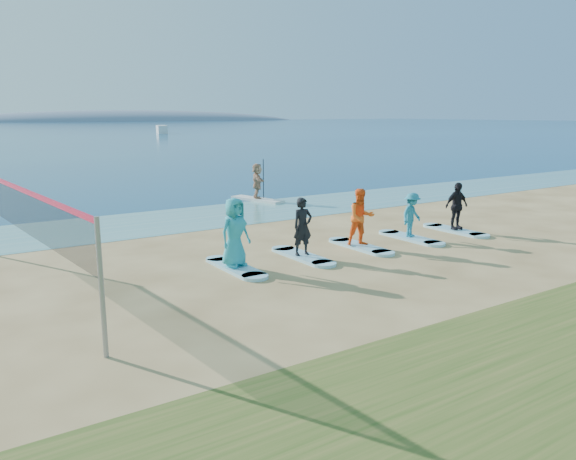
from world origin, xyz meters
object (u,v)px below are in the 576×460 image
surfboard_3 (411,238)px  paddleboarder (257,181)px  surfboard_0 (235,268)px  surfboard_4 (455,230)px  student_0 (235,232)px  student_4 (457,206)px  surfboard_2 (360,246)px  paddleboard (257,199)px  boat_offshore_b (162,133)px  surfboard_1 (302,256)px  student_2 (361,217)px  volleyball_net (29,214)px  student_1 (303,227)px  student_3 (412,215)px

surfboard_3 → paddleboarder: bearing=89.8°
surfboard_0 → surfboard_4: (8.94, 0.00, 0.00)m
student_0 → student_4: 8.94m
surfboard_2 → surfboard_4: (4.47, 0.00, 0.00)m
paddleboard → boat_offshore_b: 95.36m
surfboard_1 → surfboard_4: 6.71m
student_0 → surfboard_1: (2.24, 0.00, -0.99)m
paddleboarder → student_0: (-6.74, -10.23, 0.07)m
surfboard_1 → surfboard_4: same height
surfboard_0 → surfboard_1: 2.24m
surfboard_1 → student_2: size_ratio=1.23×
volleyball_net → student_4: size_ratio=5.36×
surfboard_0 → student_1: student_1 is taller
paddleboard → surfboard_0: (-6.74, -10.23, -0.01)m
paddleboard → student_3: student_3 is taller
volleyball_net → student_4: bearing=-3.1°
surfboard_1 → surfboard_2: same height
paddleboard → student_1: bearing=-129.1°
paddleboard → student_4: size_ratio=1.78×
volleyball_net → student_3: 11.70m
surfboard_3 → surfboard_4: bearing=0.0°
paddleboard → surfboard_2: bearing=-117.9°
paddleboard → student_0: (-6.74, -10.23, 0.97)m
paddleboarder → surfboard_0: size_ratio=0.77×
paddleboard → student_1: student_1 is taller
surfboard_1 → student_4: 6.77m
surfboard_1 → paddleboarder: bearing=66.3°
paddleboard → paddleboarder: (0.00, 0.00, 0.91)m
student_2 → student_3: size_ratio=1.20×
surfboard_2 → student_4: student_4 is taller
volleyball_net → student_2: (9.39, -0.76, -0.92)m
student_4 → paddleboarder: bearing=108.0°
paddleboarder → surfboard_2: 10.52m
surfboard_1 → surfboard_3: (4.47, 0.00, 0.00)m
paddleboarder → student_0: student_0 is taller
surfboard_2 → student_4: size_ratio=1.30×
surfboard_4 → volleyball_net: bearing=176.9°
volleyball_net → paddleboard: (11.66, 9.47, -1.84)m
boat_offshore_b → surfboard_4: size_ratio=3.03×
student_1 → student_0: bearing=-176.9°
surfboard_3 → student_4: size_ratio=1.30×
surfboard_2 → surfboard_3: 2.24m
boat_offshore_b → student_3: (-30.21, -100.69, 0.84)m
surfboard_4 → paddleboarder: bearing=102.2°
surfboard_0 → surfboard_1: size_ratio=1.00×
paddleboard → surfboard_3: size_ratio=1.36×
surfboard_3 → surfboard_1: bearing=180.0°
volleyball_net → paddleboarder: bearing=39.1°
student_0 → student_1: 2.24m
surfboard_3 → student_3: student_3 is taller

